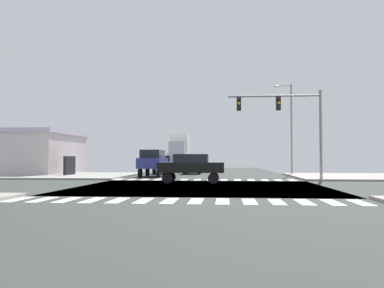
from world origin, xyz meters
name	(u,v)px	position (x,y,z in m)	size (l,w,h in m)	color
ground	(201,187)	(0.00, 0.00, -0.03)	(90.00, 90.00, 0.05)	#333735
sidewalk_corner_ne	(364,177)	(13.00, 12.00, 0.07)	(12.00, 12.00, 0.14)	gray
sidewalk_corner_nw	(65,175)	(-13.00, 12.00, 0.07)	(12.00, 12.00, 0.14)	gray
crosswalk_near	(183,201)	(-0.25, -7.30, 0.00)	(13.50, 2.00, 0.01)	silver
crosswalk_far	(204,180)	(-0.25, 7.30, 0.00)	(13.50, 2.00, 0.01)	silver
traffic_signal_mast	(284,114)	(5.67, 7.00, 4.89)	(6.82, 0.55, 6.60)	gray
street_lamp	(289,121)	(7.53, 16.39, 5.20)	(1.78, 0.32, 8.80)	gray
bank_building	(22,153)	(-19.14, 15.77, 2.18)	(11.82, 9.79, 4.34)	beige
suv_nearside_1	(153,161)	(-5.00, 11.83, 1.39)	(1.96, 4.60, 2.34)	black
sedan_farside_1	(164,163)	(-5.00, 17.86, 1.12)	(1.80, 4.30, 1.88)	black
sedan_queued_3	(191,166)	(-0.88, 3.50, 1.12)	(4.30, 1.80, 1.88)	black
sedan_leading_4	(193,163)	(-2.00, 18.15, 1.12)	(1.80, 4.30, 1.88)	black
sedan_middle_5	(185,161)	(-5.00, 38.73, 1.12)	(1.80, 4.30, 1.88)	black
box_truck_outer_1	(179,151)	(-5.00, 31.69, 2.56)	(2.40, 7.20, 4.85)	black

